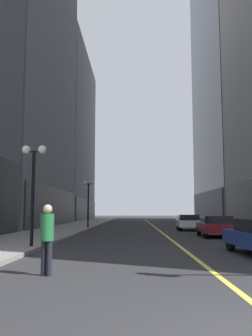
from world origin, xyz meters
name	(u,v)px	position (x,y,z in m)	size (l,w,h in m)	color
ground_plane	(154,226)	(0.00, 35.00, 0.00)	(200.00, 200.00, 0.00)	#2D2D30
sidewalk_left	(77,226)	(-8.25, 35.00, 0.07)	(4.50, 78.00, 0.15)	gray
sidewalk_right	(232,226)	(8.25, 35.00, 0.07)	(4.50, 78.00, 0.15)	gray
lane_centre_stripe	(154,226)	(0.00, 35.00, 0.00)	(0.16, 70.00, 0.01)	#E5D64C
building_left_mid	(3,76)	(-16.73, 34.50, 16.62)	(12.67, 24.00, 33.38)	gray
building_left_far	(58,137)	(-15.78, 60.00, 14.92)	(10.77, 26.00, 29.97)	gray
car_maroon	(215,225)	(3.01, 18.71, 0.72)	(2.04, 4.16, 1.32)	maroon
car_white	(189,222)	(2.51, 26.85, 0.72)	(2.03, 4.13, 1.32)	silver
pedestrian_in_green_parka	(47,234)	(-4.30, 4.55, 1.04)	(0.44, 0.44, 1.78)	black
street_lamp_left_near	(33,172)	(-6.40, 10.71, 3.26)	(1.06, 0.36, 4.43)	black
street_lamp_left_far	(88,194)	(-6.40, 29.61, 3.26)	(1.06, 0.36, 4.43)	black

